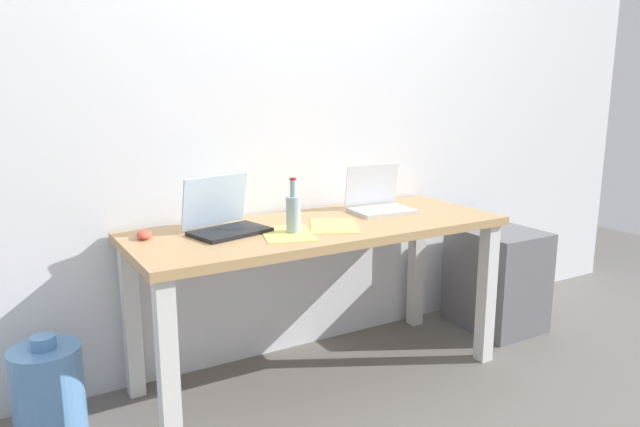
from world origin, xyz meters
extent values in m
plane|color=slate|center=(0.00, 0.00, 0.00)|extent=(8.00, 8.00, 0.00)
cube|color=white|center=(0.00, 0.39, 1.30)|extent=(5.20, 0.08, 2.60)
cube|color=tan|center=(0.00, 0.00, 0.74)|extent=(1.74, 0.67, 0.04)
cube|color=silver|center=(-0.81, -0.27, 0.36)|extent=(0.07, 0.07, 0.72)
cube|color=silver|center=(0.81, -0.27, 0.36)|extent=(0.07, 0.07, 0.72)
cube|color=silver|center=(-0.81, 0.27, 0.36)|extent=(0.07, 0.07, 0.72)
cube|color=silver|center=(0.81, 0.27, 0.36)|extent=(0.07, 0.07, 0.72)
cube|color=black|center=(-0.43, 0.04, 0.77)|extent=(0.36, 0.27, 0.02)
cube|color=silver|center=(-0.45, 0.14, 0.89)|extent=(0.32, 0.12, 0.22)
cube|color=silver|center=(0.40, 0.06, 0.77)|extent=(0.32, 0.24, 0.02)
cube|color=white|center=(0.41, 0.17, 0.88)|extent=(0.30, 0.06, 0.21)
cylinder|color=#99B7C1|center=(-0.18, -0.08, 0.84)|extent=(0.06, 0.06, 0.16)
cylinder|color=#99B7C1|center=(-0.18, -0.08, 0.95)|extent=(0.03, 0.03, 0.07)
cylinder|color=#B21E19|center=(-0.18, -0.08, 0.99)|extent=(0.03, 0.03, 0.01)
ellipsoid|color=#D84C38|center=(-0.76, 0.14, 0.77)|extent=(0.09, 0.11, 0.03)
cube|color=#F4E06B|center=(-0.21, -0.09, 0.76)|extent=(0.29, 0.34, 0.00)
cube|color=#F4E06B|center=(0.04, -0.07, 0.76)|extent=(0.32, 0.36, 0.00)
cylinder|color=#598CC6|center=(-1.19, 0.09, 0.19)|extent=(0.27, 0.27, 0.39)
cylinder|color=#598CC6|center=(-1.19, 0.09, 0.41)|extent=(0.09, 0.09, 0.05)
cube|color=slate|center=(1.19, 0.01, 0.29)|extent=(0.40, 0.48, 0.58)
camera|label=1|loc=(-1.36, -2.29, 1.38)|focal=33.42mm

